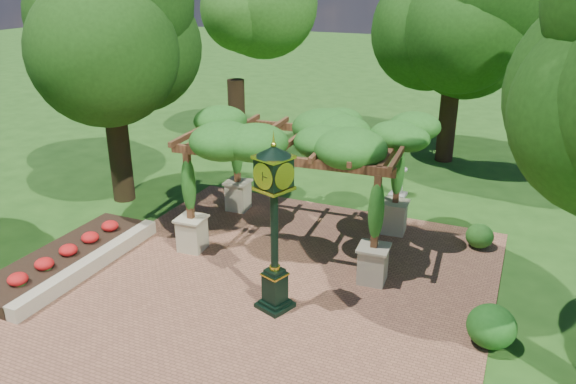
% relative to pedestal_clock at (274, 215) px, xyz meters
% --- Properties ---
extents(ground, '(120.00, 120.00, 0.00)m').
position_rel_pedestal_clock_xyz_m(ground, '(-0.39, -0.86, -2.34)').
color(ground, '#1E4714').
rests_on(ground, ground).
extents(brick_plaza, '(10.00, 12.00, 0.04)m').
position_rel_pedestal_clock_xyz_m(brick_plaza, '(-0.39, 0.14, -2.32)').
color(brick_plaza, brown).
rests_on(brick_plaza, ground).
extents(border_wall, '(0.35, 5.00, 0.40)m').
position_rel_pedestal_clock_xyz_m(border_wall, '(-4.99, -0.36, -2.14)').
color(border_wall, '#C6B793').
rests_on(border_wall, ground).
extents(flower_bed, '(1.50, 5.00, 0.36)m').
position_rel_pedestal_clock_xyz_m(flower_bed, '(-5.89, -0.36, -2.16)').
color(flower_bed, red).
rests_on(flower_bed, ground).
extents(pedestal_clock, '(0.99, 0.99, 3.90)m').
position_rel_pedestal_clock_xyz_m(pedestal_clock, '(0.00, 0.00, 0.00)').
color(pedestal_clock, black).
rests_on(pedestal_clock, brick_plaza).
extents(pergola, '(5.99, 3.99, 3.64)m').
position_rel_pedestal_clock_xyz_m(pergola, '(-0.88, 3.34, 0.64)').
color(pergola, '#BCB28B').
rests_on(pergola, brick_plaza).
extents(sundial, '(0.57, 0.57, 0.99)m').
position_rel_pedestal_clock_xyz_m(sundial, '(0.95, 7.93, -1.90)').
color(sundial, gray).
rests_on(sundial, ground).
extents(shrub_mid, '(1.13, 1.13, 0.89)m').
position_rel_pedestal_clock_xyz_m(shrub_mid, '(4.59, 0.49, -1.86)').
color(shrub_mid, '#1C5417').
rests_on(shrub_mid, brick_plaza).
extents(shrub_back, '(0.76, 0.76, 0.67)m').
position_rel_pedestal_clock_xyz_m(shrub_back, '(3.91, 4.97, -1.96)').
color(shrub_back, '#275F1B').
rests_on(shrub_back, brick_plaza).
extents(tree_west_near, '(4.33, 4.33, 8.33)m').
position_rel_pedestal_clock_xyz_m(tree_west_near, '(-7.43, 3.97, 3.37)').
color(tree_west_near, '#2F2112').
rests_on(tree_west_near, ground).
extents(tree_west_far, '(3.97, 3.97, 7.63)m').
position_rel_pedestal_clock_xyz_m(tree_west_far, '(-6.75, 10.71, 2.87)').
color(tree_west_far, black).
rests_on(tree_west_far, ground).
extents(tree_north, '(4.89, 4.89, 7.67)m').
position_rel_pedestal_clock_xyz_m(tree_north, '(1.74, 12.53, 2.93)').
color(tree_north, '#311E13').
rests_on(tree_north, ground).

